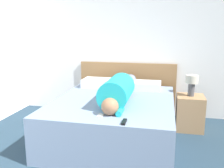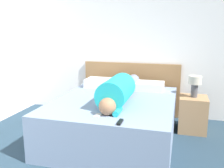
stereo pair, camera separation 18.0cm
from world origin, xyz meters
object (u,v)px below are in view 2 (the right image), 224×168
object	(u,v)px
pillow_near_headboard	(102,83)
tv_remote	(120,122)
bed	(115,119)
pillow_second	(147,86)
person_lying	(120,90)
cell_phone	(98,115)
table_lamp	(195,83)
nightstand	(193,114)

from	to	relation	value
pillow_near_headboard	tv_remote	distance (m)	1.73
bed	pillow_second	xyz separation A→B (m)	(0.36, 0.70, 0.36)
person_lying	cell_phone	distance (m)	0.67
table_lamp	tv_remote	xyz separation A→B (m)	(-0.80, -1.47, -0.16)
table_lamp	pillow_near_headboard	distance (m)	1.51
pillow_near_headboard	pillow_second	bearing A→B (deg)	0.00
pillow_second	tv_remote	xyz separation A→B (m)	(-0.07, -1.58, -0.05)
pillow_second	person_lying	bearing A→B (deg)	-108.97
nightstand	cell_phone	size ratio (longest dim) A/B	4.18
bed	table_lamp	size ratio (longest dim) A/B	6.06
bed	tv_remote	bearing A→B (deg)	-71.60
bed	tv_remote	size ratio (longest dim) A/B	13.20
nightstand	tv_remote	distance (m)	1.70
pillow_second	tv_remote	distance (m)	1.59
nightstand	pillow_second	size ratio (longest dim) A/B	1.05
bed	tv_remote	world-z (taller)	tv_remote
bed	pillow_second	size ratio (longest dim) A/B	3.81
pillow_near_headboard	cell_phone	bearing A→B (deg)	-74.13
person_lying	pillow_second	world-z (taller)	person_lying
tv_remote	table_lamp	bearing A→B (deg)	61.50
person_lying	pillow_near_headboard	distance (m)	0.94
pillow_second	cell_phone	bearing A→B (deg)	-104.37
bed	nightstand	world-z (taller)	bed
tv_remote	cell_phone	distance (m)	0.33
pillow_near_headboard	person_lying	bearing A→B (deg)	-57.56
person_lying	tv_remote	size ratio (longest dim) A/B	11.40
table_lamp	bed	bearing A→B (deg)	-151.84
person_lying	pillow_second	bearing A→B (deg)	71.03
table_lamp	tv_remote	bearing A→B (deg)	-118.50
tv_remote	cell_phone	world-z (taller)	tv_remote
cell_phone	bed	bearing A→B (deg)	89.74
bed	person_lying	world-z (taller)	person_lying
nightstand	person_lying	distance (m)	1.30
table_lamp	cell_phone	xyz separation A→B (m)	(-1.09, -1.32, -0.17)
nightstand	pillow_second	xyz separation A→B (m)	(-0.73, 0.12, 0.38)
pillow_near_headboard	pillow_second	world-z (taller)	pillow_near_headboard
table_lamp	pillow_second	distance (m)	0.74
person_lying	cell_phone	world-z (taller)	person_lying
table_lamp	pillow_near_headboard	bearing A→B (deg)	175.62
bed	nightstand	bearing A→B (deg)	28.16
person_lying	cell_phone	xyz separation A→B (m)	(-0.10, -0.64, -0.15)
table_lamp	pillow_second	xyz separation A→B (m)	(-0.73, 0.12, -0.11)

